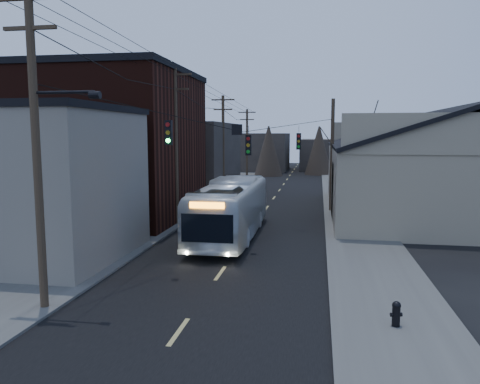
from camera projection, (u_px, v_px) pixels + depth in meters
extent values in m
plane|color=black|center=(156.00, 364.00, 12.03)|extent=(160.00, 160.00, 0.00)
cube|color=black|center=(272.00, 201.00, 41.38)|extent=(9.00, 110.00, 0.02)
cube|color=#474744|center=(201.00, 199.00, 42.45)|extent=(4.00, 110.00, 0.12)
cube|color=#474744|center=(347.00, 202.00, 40.30)|extent=(4.00, 110.00, 0.12)
cube|color=gray|center=(36.00, 185.00, 21.89)|extent=(8.00, 8.00, 7.00)
cube|color=black|center=(116.00, 147.00, 32.63)|extent=(10.00, 12.00, 10.00)
cube|color=#302B26|center=(187.00, 157.00, 48.39)|extent=(9.00, 14.00, 7.00)
cube|color=gray|center=(443.00, 181.00, 34.04)|extent=(16.00, 20.00, 5.00)
cube|color=black|center=(388.00, 128.00, 34.23)|extent=(8.16, 20.60, 2.86)
cube|color=#302B26|center=(257.00, 152.00, 76.25)|extent=(10.00, 12.00, 6.00)
cube|color=#302B26|center=(337.00, 154.00, 79.06)|extent=(12.00, 14.00, 5.00)
cone|color=black|center=(357.00, 170.00, 30.08)|extent=(0.40, 0.40, 7.20)
cylinder|color=#382B1E|center=(37.00, 154.00, 15.14)|extent=(0.28, 0.28, 10.50)
cylinder|color=#382B1E|center=(176.00, 148.00, 29.85)|extent=(0.28, 0.28, 10.00)
cube|color=#382B1E|center=(175.00, 74.00, 29.28)|extent=(2.20, 0.12, 0.12)
cylinder|color=#382B1E|center=(223.00, 146.00, 44.56)|extent=(0.28, 0.28, 9.50)
cube|color=#382B1E|center=(223.00, 100.00, 44.02)|extent=(2.20, 0.12, 0.12)
cylinder|color=#382B1E|center=(247.00, 145.00, 59.27)|extent=(0.28, 0.28, 9.00)
cube|color=#382B1E|center=(247.00, 112.00, 58.76)|extent=(2.20, 0.12, 0.12)
cylinder|color=#382B1E|center=(332.00, 156.00, 35.14)|extent=(0.28, 0.28, 8.50)
cube|color=black|center=(169.00, 133.00, 18.96)|extent=(0.28, 0.20, 1.00)
cube|color=black|center=(248.00, 145.00, 23.01)|extent=(0.28, 0.20, 1.00)
cube|color=black|center=(299.00, 141.00, 28.51)|extent=(0.28, 0.20, 1.00)
imported|color=silver|center=(231.00, 209.00, 26.64)|extent=(2.80, 11.80, 3.29)
imported|color=#9FA1A6|center=(226.00, 191.00, 42.79)|extent=(2.04, 4.39, 1.39)
cylinder|color=black|center=(396.00, 316.00, 14.11)|extent=(0.25, 0.25, 0.61)
sphere|color=black|center=(397.00, 305.00, 14.07)|extent=(0.27, 0.27, 0.27)
cylinder|color=black|center=(396.00, 315.00, 14.11)|extent=(0.38, 0.19, 0.12)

